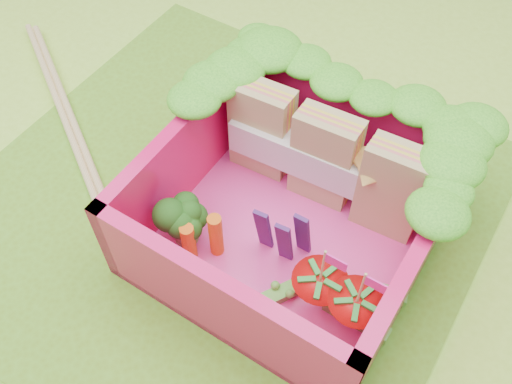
{
  "coord_description": "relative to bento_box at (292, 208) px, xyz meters",
  "views": [
    {
      "loc": [
        1.1,
        -1.39,
        2.55
      ],
      "look_at": [
        0.21,
        0.02,
        0.28
      ],
      "focal_mm": 40.0,
      "sensor_mm": 36.0,
      "label": 1
    }
  ],
  "objects": [
    {
      "name": "ground",
      "position": [
        -0.41,
        -0.02,
        -0.31
      ],
      "size": [
        14.0,
        14.0,
        0.0
      ],
      "primitive_type": "plane",
      "color": "#A0D83D",
      "rests_on": "ground"
    },
    {
      "name": "strawberry_left",
      "position": [
        0.3,
        -0.28,
        -0.09
      ],
      "size": [
        0.25,
        0.25,
        0.49
      ],
      "color": "red",
      "rests_on": "bento_floor"
    },
    {
      "name": "broccoli",
      "position": [
        -0.43,
        -0.31,
        -0.05
      ],
      "size": [
        0.32,
        0.32,
        0.25
      ],
      "color": "#71A951",
      "rests_on": "bento_floor"
    },
    {
      "name": "lettuce_ruffle",
      "position": [
        -0.0,
        0.47,
        0.33
      ],
      "size": [
        1.43,
        0.83,
        0.11
      ],
      "color": "#27911A",
      "rests_on": "bento_box"
    },
    {
      "name": "snap_peas",
      "position": [
        0.38,
        -0.22,
        -0.2
      ],
      "size": [
        0.63,
        0.48,
        0.05
      ],
      "color": "#5BC23C",
      "rests_on": "bento_floor"
    },
    {
      "name": "chopsticks",
      "position": [
        -1.49,
        -0.04,
        -0.25
      ],
      "size": [
        1.83,
        1.13,
        0.04
      ],
      "color": "tan",
      "rests_on": "placemat"
    },
    {
      "name": "strawberry_right",
      "position": [
        0.48,
        -0.29,
        -0.09
      ],
      "size": [
        0.25,
        0.25,
        0.49
      ],
      "color": "red",
      "rests_on": "bento_floor"
    },
    {
      "name": "bento_box",
      "position": [
        0.0,
        0.0,
        0.0
      ],
      "size": [
        1.3,
        1.3,
        0.55
      ],
      "color": "#E9135E",
      "rests_on": "placemat"
    },
    {
      "name": "purple_wedges",
      "position": [
        0.03,
        -0.14,
        -0.04
      ],
      "size": [
        0.24,
        0.11,
        0.38
      ],
      "color": "#441B5F",
      "rests_on": "bento_floor"
    },
    {
      "name": "carrot_sticks",
      "position": [
        -0.3,
        -0.33,
        -0.09
      ],
      "size": [
        0.16,
        0.16,
        0.28
      ],
      "color": "#EE5614",
      "rests_on": "bento_floor"
    },
    {
      "name": "placemat",
      "position": [
        -0.41,
        -0.02,
        -0.29
      ],
      "size": [
        2.6,
        2.6,
        0.03
      ],
      "primitive_type": "cube",
      "color": "#649C23",
      "rests_on": "ground"
    },
    {
      "name": "bento_floor",
      "position": [
        0.0,
        -0.0,
        -0.25
      ],
      "size": [
        1.3,
        1.3,
        0.05
      ],
      "primitive_type": "cube",
      "color": "#F13D9E",
      "rests_on": "placemat"
    },
    {
      "name": "sandwich_stack",
      "position": [
        0.01,
        0.31,
        0.05
      ],
      "size": [
        1.07,
        0.24,
        0.56
      ],
      "color": "tan",
      "rests_on": "bento_floor"
    }
  ]
}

